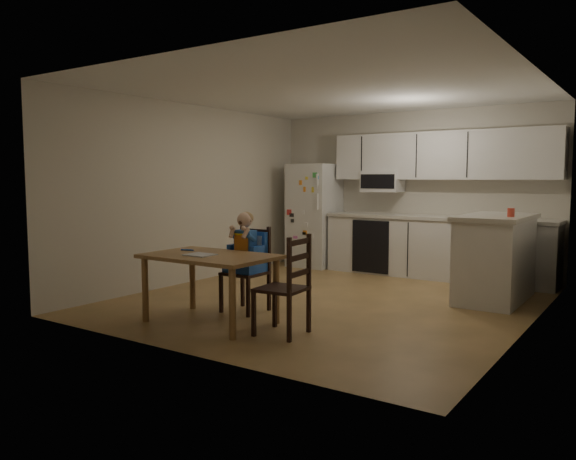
% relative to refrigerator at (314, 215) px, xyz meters
% --- Properties ---
extents(room, '(4.52, 5.01, 2.51)m').
position_rel_refrigerator_xyz_m(room, '(1.55, -1.67, 0.40)').
color(room, olive).
rests_on(room, ground).
extents(refrigerator, '(0.72, 0.70, 1.70)m').
position_rel_refrigerator_xyz_m(refrigerator, '(0.00, 0.00, 0.00)').
color(refrigerator, silver).
rests_on(refrigerator, ground).
extents(kitchen_run, '(3.37, 0.62, 2.15)m').
position_rel_refrigerator_xyz_m(kitchen_run, '(2.05, 0.09, 0.03)').
color(kitchen_run, silver).
rests_on(kitchen_run, ground).
extents(kitchen_island, '(0.73, 1.40, 1.03)m').
position_rel_refrigerator_xyz_m(kitchen_island, '(3.19, -1.04, -0.33)').
color(kitchen_island, silver).
rests_on(kitchen_island, ground).
extents(red_cup, '(0.08, 0.08, 0.10)m').
position_rel_refrigerator_xyz_m(red_cup, '(3.40, -1.28, 0.23)').
color(red_cup, '#DE402D').
rests_on(red_cup, kitchen_island).
extents(dining_table, '(1.31, 0.84, 0.70)m').
position_rel_refrigerator_xyz_m(dining_table, '(1.06, -3.76, -0.24)').
color(dining_table, olive).
rests_on(dining_table, ground).
extents(napkin, '(0.27, 0.24, 0.01)m').
position_rel_refrigerator_xyz_m(napkin, '(1.01, -3.85, -0.14)').
color(napkin, '#B8B8BD').
rests_on(napkin, dining_table).
extents(toddler_spoon, '(0.12, 0.06, 0.02)m').
position_rel_refrigerator_xyz_m(toddler_spoon, '(0.64, -3.67, -0.14)').
color(toddler_spoon, blue).
rests_on(toddler_spoon, dining_table).
extents(chair_booster, '(0.42, 0.42, 1.11)m').
position_rel_refrigerator_xyz_m(chair_booster, '(1.06, -3.14, -0.18)').
color(chair_booster, black).
rests_on(chair_booster, ground).
extents(chair_side, '(0.45, 0.45, 0.95)m').
position_rel_refrigerator_xyz_m(chair_side, '(2.00, -3.70, -0.31)').
color(chair_side, black).
rests_on(chair_side, ground).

